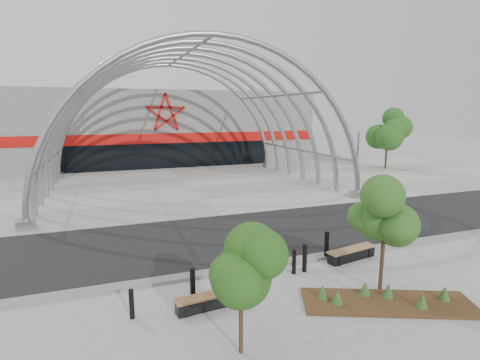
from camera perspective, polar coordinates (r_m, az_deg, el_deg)
name	(u,v)px	position (r m, az deg, el deg)	size (l,w,h in m)	color
ground	(275,262)	(15.20, 5.28, -12.33)	(140.00, 140.00, 0.00)	gray
road	(244,235)	(18.21, 0.54, -8.31)	(140.00, 7.00, 0.02)	black
forecourt	(190,187)	(29.37, -7.69, -1.09)	(60.00, 17.00, 0.04)	#9E988F
kerb	(277,263)	(14.96, 5.70, -12.46)	(60.00, 0.50, 0.12)	slate
arena_building	(156,127)	(46.52, -12.62, 7.95)	(34.00, 15.24, 8.00)	slate
vault_canopy	(190,187)	(29.37, -7.69, -1.09)	(20.80, 15.80, 20.36)	gray
planting_bed	(385,300)	(12.95, 21.27, -16.66)	(5.38, 3.47, 0.55)	#3E2B16
signal_pole	(357,163)	(26.88, 17.40, 2.47)	(0.13, 0.63, 4.48)	slate
street_tree_0	(241,258)	(9.00, 0.15, -11.80)	(1.51, 1.51, 3.44)	#2D2116
street_tree_1	(385,213)	(12.82, 21.28, -4.73)	(1.58, 1.58, 3.73)	#341D13
bench_0	(209,301)	(11.92, -4.67, -17.95)	(2.14, 0.67, 0.44)	black
bench_1	(351,254)	(15.91, 16.62, -10.76)	(2.32, 0.89, 0.48)	black
bollard_0	(132,304)	(11.69, -16.19, -17.69)	(0.14, 0.14, 0.89)	black
bollard_1	(193,284)	(12.25, -7.22, -15.50)	(0.17, 0.17, 1.06)	black
bollard_2	(294,262)	(14.10, 8.24, -12.24)	(0.15, 0.15, 0.92)	black
bollard_3	(305,258)	(14.31, 9.83, -11.63)	(0.17, 0.17, 1.06)	black
bollard_4	(327,245)	(15.63, 13.05, -9.66)	(0.18, 0.18, 1.14)	black
bg_tree_1	(388,127)	(40.90, 21.64, 7.51)	(2.70, 2.70, 5.91)	black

